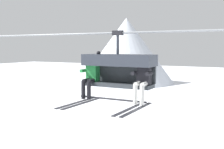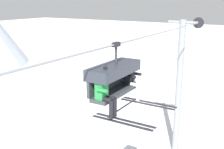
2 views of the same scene
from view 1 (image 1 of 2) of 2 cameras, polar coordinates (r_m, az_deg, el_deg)
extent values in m
cone|color=silver|center=(58.39, 2.92, 4.92)|extent=(19.61, 19.61, 13.32)
cylinder|color=gray|center=(7.44, -0.21, 8.41)|extent=(19.16, 0.05, 0.05)
cube|color=#33383D|center=(7.40, 1.13, -2.10)|extent=(1.89, 0.48, 0.10)
cube|color=#33383D|center=(7.62, 2.10, 0.20)|extent=(1.89, 0.08, 0.45)
cube|color=#2D333D|center=(7.40, 1.35, 2.95)|extent=(1.93, 0.68, 0.30)
cylinder|color=black|center=(7.17, -0.05, -5.01)|extent=(1.89, 0.04, 0.04)
cylinder|color=#2D333D|center=(7.34, 1.15, 6.08)|extent=(0.07, 0.07, 0.51)
cube|color=black|center=(7.35, 1.15, 8.45)|extent=(0.28, 0.12, 0.12)
cube|color=#23843D|center=(7.72, -3.93, 0.52)|extent=(0.32, 0.22, 0.52)
sphere|color=#284C93|center=(7.70, -3.95, 3.19)|extent=(0.22, 0.22, 0.22)
ellipsoid|color=black|center=(7.62, -4.35, 3.16)|extent=(0.17, 0.04, 0.08)
cylinder|color=black|center=(7.65, -5.15, -1.19)|extent=(0.11, 0.34, 0.11)
cylinder|color=black|center=(7.56, -4.04, -1.27)|extent=(0.11, 0.34, 0.11)
cylinder|color=black|center=(7.54, -5.85, -3.13)|extent=(0.11, 0.11, 0.48)
cylinder|color=black|center=(7.45, -4.73, -3.24)|extent=(0.11, 0.11, 0.48)
cube|color=#232328|center=(7.35, -7.14, -5.67)|extent=(0.09, 1.70, 0.02)
cube|color=#232328|center=(7.25, -6.00, -5.81)|extent=(0.09, 1.70, 0.02)
cylinder|color=#23843D|center=(7.70, -5.70, 0.79)|extent=(0.09, 0.30, 0.09)
cylinder|color=#23843D|center=(7.60, -2.75, 3.09)|extent=(0.09, 0.09, 0.30)
sphere|color=black|center=(7.60, -2.76, 4.37)|extent=(0.11, 0.11, 0.11)
cube|color=black|center=(7.04, 6.55, 0.01)|extent=(0.32, 0.22, 0.52)
sphere|color=silver|center=(7.01, 6.58, 2.93)|extent=(0.22, 0.22, 0.22)
ellipsoid|color=black|center=(6.92, 6.27, 2.90)|extent=(0.17, 0.04, 0.08)
cylinder|color=silver|center=(6.94, 5.33, -1.89)|extent=(0.11, 0.34, 0.11)
cylinder|color=silver|center=(6.87, 6.68, -1.97)|extent=(0.11, 0.34, 0.11)
cylinder|color=silver|center=(6.82, 4.75, -4.05)|extent=(0.11, 0.11, 0.48)
cylinder|color=silver|center=(6.75, 6.12, -4.16)|extent=(0.11, 0.11, 0.48)
cube|color=#232328|center=(6.61, 3.69, -6.92)|extent=(0.09, 1.70, 0.02)
cube|color=#232328|center=(6.54, 5.10, -7.06)|extent=(0.09, 1.70, 0.02)
cylinder|color=black|center=(6.97, 4.66, 0.30)|extent=(0.09, 0.30, 0.09)
cylinder|color=black|center=(6.83, 7.54, 0.16)|extent=(0.09, 0.30, 0.09)
camera|label=2|loc=(10.29, -46.78, 12.42)|focal=45.00mm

